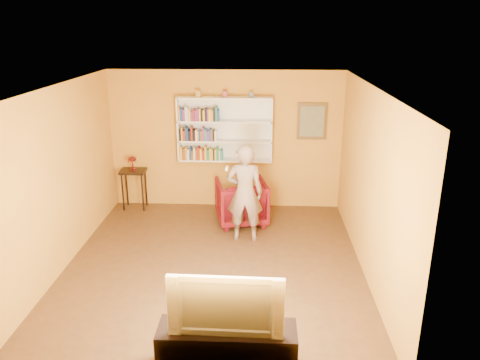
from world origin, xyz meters
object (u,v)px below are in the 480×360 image
Objects in this scene: ruby_lustre at (132,160)px; tv_cabinet at (227,349)px; bookshelf at (225,129)px; armchair at (242,202)px; person at (245,193)px; television at (227,300)px; console_table at (134,177)px.

ruby_lustre is 5.05m from tv_cabinet.
armchair is (0.35, -0.77, -1.19)m from bookshelf.
person is at bearing 84.68° from armchair.
person reaches higher than television.
ruby_lustre reaches higher than armchair.
television is (-0.06, -3.19, 0.02)m from person.
tv_cabinet is (-0.06, -3.19, -0.58)m from person.
bookshelf is 2.01× the size of armchair.
console_table is 0.48× the size of person.
bookshelf is 1.71m from person.
ruby_lustre is 5.00m from television.
ruby_lustre is (-1.80, -0.16, -0.60)m from bookshelf.
armchair is (2.15, -0.61, -0.58)m from ruby_lustre.
person reaches higher than console_table.
bookshelf is at bearing 5.06° from ruby_lustre.
armchair reaches higher than tv_cabinet.
armchair is at bearing 91.61° from television.
television is (0.00, 0.00, 0.60)m from tv_cabinet.
tv_cabinet is at bearing -64.21° from ruby_lustre.
console_table is at bearing -33.69° from ruby_lustre.
bookshelf reaches higher than console_table.
television is at bearing 0.00° from tv_cabinet.
ruby_lustre is at bearing -29.56° from person.
television reaches higher than tv_cabinet.
console_table is 2.60m from person.
bookshelf reaches higher than ruby_lustre.
console_table is at bearing 115.79° from tv_cabinet.
console_table is at bearing -174.94° from bookshelf.
bookshelf reaches higher than person.
console_table is 0.55× the size of tv_cabinet.
person is at bearing 90.15° from television.
person is 3.19m from television.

